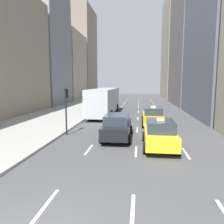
# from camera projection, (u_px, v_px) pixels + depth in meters

# --- Properties ---
(sidewalk_left) EXTENTS (8.00, 66.00, 0.15)m
(sidewalk_left) POSITION_uv_depth(u_px,v_px,m) (74.00, 109.00, 32.52)
(sidewalk_left) COLOR #9E9E99
(sidewalk_left) RESTS_ON ground
(lane_markings) EXTENTS (5.72, 56.00, 0.01)m
(lane_markings) POSITION_uv_depth(u_px,v_px,m) (138.00, 115.00, 27.40)
(lane_markings) COLOR white
(lane_markings) RESTS_ON ground
(building_row_left) EXTENTS (6.00, 66.50, 30.90)m
(building_row_left) POSITION_uv_depth(u_px,v_px,m) (51.00, 46.00, 40.94)
(building_row_left) COLOR gray
(building_row_left) RESTS_ON ground
(building_row_right) EXTENTS (6.00, 62.83, 31.87)m
(building_row_right) POSITION_uv_depth(u_px,v_px,m) (198.00, 20.00, 35.26)
(building_row_right) COLOR #A89E89
(building_row_right) RESTS_ON ground
(taxi_lead) EXTENTS (2.02, 4.40, 1.87)m
(taxi_lead) POSITION_uv_depth(u_px,v_px,m) (160.00, 134.00, 13.24)
(taxi_lead) COLOR yellow
(taxi_lead) RESTS_ON ground
(taxi_second) EXTENTS (2.02, 4.40, 1.87)m
(taxi_second) POSITION_uv_depth(u_px,v_px,m) (153.00, 116.00, 20.26)
(taxi_second) COLOR yellow
(taxi_second) RESTS_ON ground
(sedan_black_near) EXTENTS (2.02, 4.83, 1.76)m
(sedan_black_near) POSITION_uv_depth(u_px,v_px,m) (117.00, 126.00, 15.51)
(sedan_black_near) COLOR black
(sedan_black_near) RESTS_ON ground
(city_bus) EXTENTS (2.80, 11.61, 3.25)m
(city_bus) POSITION_uv_depth(u_px,v_px,m) (104.00, 100.00, 27.22)
(city_bus) COLOR #B7BCC1
(city_bus) RESTS_ON ground
(traffic_light_pole) EXTENTS (0.24, 0.42, 3.60)m
(traffic_light_pole) POSITION_uv_depth(u_px,v_px,m) (66.00, 103.00, 16.49)
(traffic_light_pole) COLOR black
(traffic_light_pole) RESTS_ON ground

